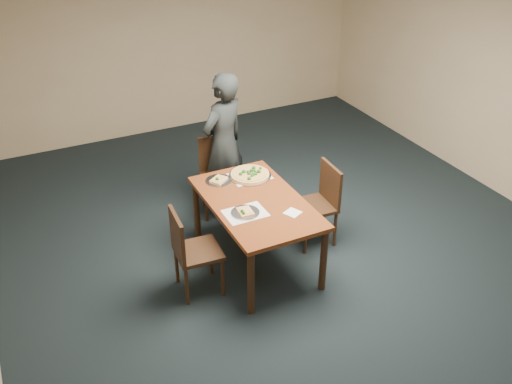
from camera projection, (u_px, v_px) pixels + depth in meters
name	position (u px, v px, depth m)	size (l,w,h in m)	color
ground	(304.00, 267.00, 5.99)	(8.00, 8.00, 0.00)	black
room_shell	(313.00, 113.00, 5.10)	(8.00, 8.00, 8.00)	tan
dining_table	(256.00, 208.00, 5.74)	(0.90, 1.50, 0.75)	#592811
chair_far	(218.00, 171.00, 6.72)	(0.52, 0.52, 0.91)	black
chair_left	(190.00, 248.00, 5.40)	(0.45, 0.45, 0.91)	black
chair_right	(320.00, 200.00, 6.16)	(0.44, 0.44, 0.91)	black
diner	(224.00, 144.00, 6.57)	(0.62, 0.41, 1.71)	black
placemat_main	(250.00, 176.00, 6.13)	(0.42, 0.32, 0.00)	white
placemat_near	(245.00, 213.00, 5.49)	(0.40, 0.30, 0.00)	white
pizza_pan	(250.00, 174.00, 6.11)	(0.46, 0.46, 0.07)	silver
slice_plate_near	(245.00, 212.00, 5.49)	(0.28, 0.28, 0.06)	silver
slice_plate_far	(219.00, 180.00, 6.03)	(0.28, 0.28, 0.06)	silver
napkin	(293.00, 213.00, 5.50)	(0.14, 0.14, 0.01)	white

